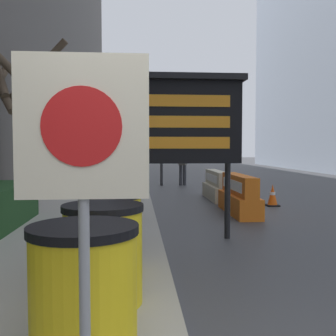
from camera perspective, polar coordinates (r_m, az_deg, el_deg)
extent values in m
cylinder|color=#4C3D2D|center=(9.56, -20.15, 3.28)|extent=(0.38, 0.38, 3.02)
cylinder|color=#4C3D2D|center=(9.53, -23.25, 12.14)|extent=(0.71, 1.00, 1.15)
cylinder|color=#4C3D2D|center=(9.21, -20.78, 12.13)|extent=(1.09, 0.30, 1.14)
cylinder|color=#4C3D2D|center=(10.40, -18.42, 13.30)|extent=(1.57, 0.50, 1.52)
cylinder|color=yellow|center=(2.84, -12.12, -17.79)|extent=(0.72, 0.72, 0.86)
cylinder|color=black|center=(2.72, -12.23, -8.72)|extent=(0.75, 0.75, 0.06)
cylinder|color=yellow|center=(3.74, -9.39, -12.63)|extent=(0.72, 0.72, 0.86)
cylinder|color=black|center=(3.65, -9.46, -5.69)|extent=(0.75, 0.75, 0.06)
cylinder|color=yellow|center=(4.67, -8.40, -9.47)|extent=(0.72, 0.72, 0.86)
cylinder|color=black|center=(4.59, -8.44, -3.89)|extent=(0.75, 0.75, 0.06)
cylinder|color=gray|center=(2.23, -12.04, -14.34)|extent=(0.06, 0.06, 1.54)
cube|color=beige|center=(2.11, -12.34, 5.88)|extent=(0.70, 0.04, 0.76)
cylinder|color=red|center=(2.09, -12.43, 5.92)|extent=(0.42, 0.01, 0.42)
cylinder|color=black|center=(6.70, -5.73, -4.92)|extent=(0.10, 0.10, 1.30)
cylinder|color=black|center=(6.88, 8.62, -4.73)|extent=(0.10, 0.10, 1.30)
cube|color=black|center=(6.69, 1.56, 6.66)|extent=(2.12, 0.24, 1.39)
cube|color=black|center=(6.70, 1.63, 13.07)|extent=(2.24, 0.34, 0.10)
cube|color=orange|center=(6.59, 1.68, 9.75)|extent=(1.70, 0.02, 0.19)
cube|color=orange|center=(6.56, 1.68, 6.73)|extent=(1.70, 0.02, 0.19)
cube|color=orange|center=(6.54, 1.67, 3.69)|extent=(1.70, 0.02, 0.19)
cube|color=orange|center=(9.53, 10.26, -5.15)|extent=(0.54, 2.17, 0.46)
cube|color=orange|center=(9.47, 10.28, -2.38)|extent=(0.33, 2.17, 0.46)
cube|color=white|center=(9.43, 9.26, -2.39)|extent=(0.02, 1.73, 0.23)
cube|color=beige|center=(12.06, 7.08, -3.48)|extent=(0.53, 2.12, 0.43)
cube|color=beige|center=(12.02, 7.09, -1.44)|extent=(0.32, 2.12, 0.43)
cube|color=white|center=(11.98, 6.30, -1.44)|extent=(0.02, 1.70, 0.22)
cube|color=black|center=(15.09, 7.41, -2.93)|extent=(0.38, 0.38, 0.04)
cone|color=#EA560F|center=(15.05, 7.42, -1.64)|extent=(0.31, 0.31, 0.64)
cylinder|color=white|center=(15.05, 7.42, -1.52)|extent=(0.18, 0.18, 0.09)
cube|color=black|center=(10.96, 14.91, -5.25)|extent=(0.33, 0.33, 0.04)
cone|color=#EA560F|center=(10.92, 14.93, -3.73)|extent=(0.26, 0.26, 0.55)
cylinder|color=white|center=(10.92, 14.93, -3.59)|extent=(0.15, 0.15, 0.08)
cylinder|color=#2D2D30|center=(16.25, -0.96, 5.15)|extent=(0.12, 0.12, 4.36)
cube|color=black|center=(16.26, -0.93, 11.39)|extent=(0.28, 0.28, 0.84)
sphere|color=red|center=(16.15, -0.89, 12.45)|extent=(0.15, 0.15, 0.15)
sphere|color=#392C06|center=(16.11, -0.89, 11.47)|extent=(0.15, 0.15, 0.15)
sphere|color=black|center=(16.07, -0.89, 10.48)|extent=(0.15, 0.15, 0.15)
cylinder|color=#333338|center=(16.34, 1.87, -1.04)|extent=(0.14, 0.14, 0.84)
cylinder|color=#333338|center=(16.36, 2.42, -1.04)|extent=(0.14, 0.14, 0.84)
cube|color=#47423D|center=(16.31, 2.15, 1.61)|extent=(0.40, 0.52, 0.67)
sphere|color=tan|center=(16.31, 2.16, 3.18)|extent=(0.23, 0.23, 0.23)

